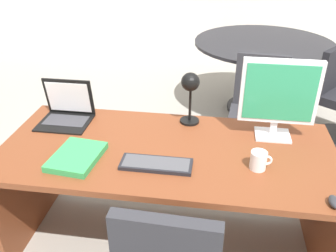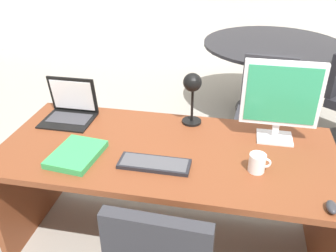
# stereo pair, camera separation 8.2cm
# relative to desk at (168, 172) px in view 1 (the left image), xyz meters

# --- Properties ---
(ground) EXTENTS (12.00, 12.00, 0.00)m
(ground) POSITION_rel_desk_xyz_m (0.00, 1.45, -0.52)
(ground) COLOR gray
(desk) EXTENTS (1.86, 0.83, 0.72)m
(desk) POSITION_rel_desk_xyz_m (0.00, 0.00, 0.00)
(desk) COLOR brown
(desk) RESTS_ON ground
(monitor) EXTENTS (0.42, 0.16, 0.47)m
(monitor) POSITION_rel_desk_xyz_m (0.59, 0.17, 0.46)
(monitor) COLOR silver
(monitor) RESTS_ON desk
(laptop) EXTENTS (0.31, 0.27, 0.25)m
(laptop) POSITION_rel_desk_xyz_m (-0.67, 0.20, 0.28)
(laptop) COLOR black
(laptop) RESTS_ON desk
(keyboard) EXTENTS (0.37, 0.13, 0.02)m
(keyboard) POSITION_rel_desk_xyz_m (-0.03, -0.22, 0.21)
(keyboard) COLOR black
(keyboard) RESTS_ON desk
(mouse) EXTENTS (0.05, 0.08, 0.04)m
(mouse) POSITION_rel_desk_xyz_m (0.80, -0.40, 0.22)
(mouse) COLOR #2D2D33
(mouse) RESTS_ON desk
(desk_lamp) EXTENTS (0.12, 0.14, 0.34)m
(desk_lamp) POSITION_rel_desk_xyz_m (0.09, 0.25, 0.44)
(desk_lamp) COLOR black
(desk_lamp) RESTS_ON desk
(book) EXTENTS (0.26, 0.32, 0.03)m
(book) POSITION_rel_desk_xyz_m (-0.45, -0.22, 0.22)
(book) COLOR green
(book) RESTS_ON desk
(coffee_mug) EXTENTS (0.11, 0.08, 0.10)m
(coffee_mug) POSITION_rel_desk_xyz_m (0.48, -0.17, 0.25)
(coffee_mug) COLOR white
(coffee_mug) RESTS_ON desk
(meeting_table) EXTENTS (1.41, 1.41, 0.76)m
(meeting_table) POSITION_rel_desk_xyz_m (0.69, 2.00, 0.06)
(meeting_table) COLOR black
(meeting_table) RESTS_ON ground
(meeting_chair_near) EXTENTS (0.56, 0.56, 0.87)m
(meeting_chair_near) POSITION_rel_desk_xyz_m (0.60, 1.12, -0.19)
(meeting_chair_near) COLOR black
(meeting_chair_near) RESTS_ON ground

